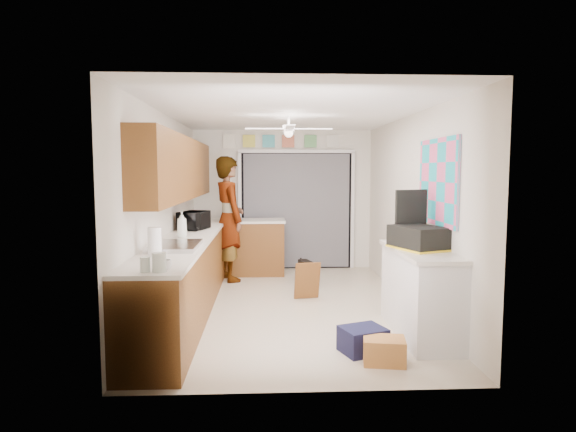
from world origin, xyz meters
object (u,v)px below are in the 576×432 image
object	(u,v)px
soap_bottle	(182,224)
cup	(165,265)
suitcase	(419,238)
man	(229,219)
cardboard_box	(384,351)
paper_towel_roll	(155,242)
dog	(306,270)
navy_crate	(363,340)
microwave	(194,220)

from	to	relation	value
soap_bottle	cup	size ratio (longest dim) A/B	3.08
suitcase	man	size ratio (longest dim) A/B	0.28
suitcase	cardboard_box	size ratio (longest dim) A/B	1.50
cardboard_box	man	distance (m)	3.98
paper_towel_roll	cardboard_box	xyz separation A→B (m)	(2.17, -0.44, -0.96)
dog	suitcase	bearing A→B (deg)	-84.72
cardboard_box	navy_crate	bearing A→B (deg)	117.41
microwave	soap_bottle	world-z (taller)	soap_bottle
paper_towel_roll	dog	size ratio (longest dim) A/B	0.57
cardboard_box	soap_bottle	bearing A→B (deg)	140.16
cardboard_box	dog	bearing A→B (deg)	97.78
cup	man	world-z (taller)	man
soap_bottle	navy_crate	distance (m)	2.68
soap_bottle	suitcase	world-z (taller)	soap_bottle
cup	navy_crate	world-z (taller)	cup
soap_bottle	man	size ratio (longest dim) A/B	0.17
cardboard_box	dog	size ratio (longest dim) A/B	0.76
suitcase	cup	bearing A→B (deg)	-179.88
cup	suitcase	xyz separation A→B (m)	(2.47, 0.97, 0.08)
soap_bottle	cardboard_box	size ratio (longest dim) A/B	0.88
cup	paper_towel_roll	xyz separation A→B (m)	(-0.24, 0.66, 0.10)
suitcase	dog	size ratio (longest dim) A/B	1.15
microwave	man	distance (m)	1.01
soap_bottle	man	distance (m)	1.78
suitcase	navy_crate	xyz separation A→B (m)	(-0.68, -0.48, -0.94)
soap_bottle	suitcase	size ratio (longest dim) A/B	0.59
cup	cardboard_box	xyz separation A→B (m)	(1.93, 0.22, -0.86)
cup	dog	world-z (taller)	cup
soap_bottle	dog	size ratio (longest dim) A/B	0.68
cardboard_box	paper_towel_roll	bearing A→B (deg)	168.59
cup	man	distance (m)	3.73
soap_bottle	paper_towel_roll	size ratio (longest dim) A/B	1.18
paper_towel_roll	dog	world-z (taller)	paper_towel_roll
navy_crate	cardboard_box	bearing A→B (deg)	-62.59
cardboard_box	microwave	bearing A→B (deg)	129.10
microwave	cup	distance (m)	2.82
microwave	paper_towel_roll	xyz separation A→B (m)	(-0.06, -2.15, 0.01)
navy_crate	dog	xyz separation A→B (m)	(-0.31, 3.01, 0.07)
cup	cardboard_box	bearing A→B (deg)	6.60
cup	cardboard_box	distance (m)	2.13
cup	navy_crate	xyz separation A→B (m)	(1.79, 0.50, -0.86)
microwave	navy_crate	distance (m)	3.18
cardboard_box	dog	xyz separation A→B (m)	(-0.45, 3.28, 0.08)
microwave	paper_towel_roll	bearing A→B (deg)	-164.03
dog	navy_crate	bearing A→B (deg)	-100.29
navy_crate	dog	size ratio (longest dim) A/B	0.82
soap_bottle	navy_crate	size ratio (longest dim) A/B	0.82
man	paper_towel_roll	bearing A→B (deg)	147.55
suitcase	dog	bearing A→B (deg)	90.00
cardboard_box	man	bearing A→B (deg)	115.62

